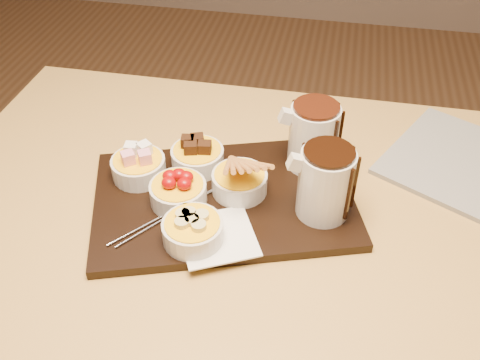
% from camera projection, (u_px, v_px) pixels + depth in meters
% --- Properties ---
extents(dining_table, '(1.20, 0.80, 0.75)m').
position_uv_depth(dining_table, '(249.00, 242.00, 1.03)').
color(dining_table, '#B58C43').
rests_on(dining_table, ground).
extents(serving_board, '(0.53, 0.43, 0.02)m').
position_uv_depth(serving_board, '(224.00, 199.00, 0.96)').
color(serving_board, black).
rests_on(serving_board, dining_table).
extents(napkin, '(0.16, 0.16, 0.00)m').
position_uv_depth(napkin, '(218.00, 237.00, 0.88)').
color(napkin, white).
rests_on(napkin, serving_board).
extents(bowl_marshmallows, '(0.10, 0.10, 0.04)m').
position_uv_depth(bowl_marshmallows, '(139.00, 168.00, 0.99)').
color(bowl_marshmallows, beige).
rests_on(bowl_marshmallows, serving_board).
extents(bowl_cake, '(0.10, 0.10, 0.04)m').
position_uv_depth(bowl_cake, '(198.00, 158.00, 1.01)').
color(bowl_cake, beige).
rests_on(bowl_cake, serving_board).
extents(bowl_strawberries, '(0.10, 0.10, 0.04)m').
position_uv_depth(bowl_strawberries, '(178.00, 193.00, 0.94)').
color(bowl_strawberries, beige).
rests_on(bowl_strawberries, serving_board).
extents(bowl_biscotti, '(0.10, 0.10, 0.04)m').
position_uv_depth(bowl_biscotti, '(239.00, 183.00, 0.96)').
color(bowl_biscotti, beige).
rests_on(bowl_biscotti, serving_board).
extents(bowl_bananas, '(0.10, 0.10, 0.04)m').
position_uv_depth(bowl_bananas, '(193.00, 231.00, 0.87)').
color(bowl_bananas, beige).
rests_on(bowl_bananas, serving_board).
extents(pitcher_dark_chocolate, '(0.12, 0.12, 0.13)m').
position_uv_depth(pitcher_dark_chocolate, '(325.00, 184.00, 0.89)').
color(pitcher_dark_chocolate, silver).
rests_on(pitcher_dark_chocolate, serving_board).
extents(pitcher_milk_chocolate, '(0.12, 0.12, 0.13)m').
position_uv_depth(pitcher_milk_chocolate, '(313.00, 137.00, 0.99)').
color(pitcher_milk_chocolate, silver).
rests_on(pitcher_milk_chocolate, serving_board).
extents(fondue_skewers, '(0.22, 0.19, 0.01)m').
position_uv_depth(fondue_skewers, '(174.00, 210.00, 0.93)').
color(fondue_skewers, silver).
rests_on(fondue_skewers, serving_board).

